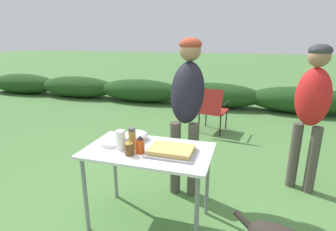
# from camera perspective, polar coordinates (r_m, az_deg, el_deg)

# --- Properties ---
(ground_plane) EXTENTS (60.00, 60.00, 0.00)m
(ground_plane) POSITION_cam_1_polar(r_m,az_deg,el_deg) (2.69, -3.95, -21.95)
(ground_plane) COLOR #4C7A3D
(shrub_hedge) EXTENTS (14.40, 0.90, 0.60)m
(shrub_hedge) POSITION_cam_1_polar(r_m,az_deg,el_deg) (6.72, 9.96, 4.44)
(shrub_hedge) COLOR #1E4219
(shrub_hedge) RESTS_ON ground
(folding_table) EXTENTS (1.10, 0.64, 0.74)m
(folding_table) POSITION_cam_1_polar(r_m,az_deg,el_deg) (2.33, -4.27, -9.08)
(folding_table) COLOR white
(folding_table) RESTS_ON ground
(food_tray) EXTENTS (0.41, 0.29, 0.06)m
(food_tray) POSITION_cam_1_polar(r_m,az_deg,el_deg) (2.20, 0.74, -7.73)
(food_tray) COLOR #9E9EA3
(food_tray) RESTS_ON folding_table
(plate_stack) EXTENTS (0.23, 0.23, 0.04)m
(plate_stack) POSITION_cam_1_polar(r_m,az_deg,el_deg) (2.45, -12.08, -5.70)
(plate_stack) COLOR white
(plate_stack) RESTS_ON folding_table
(mixing_bowl) EXTENTS (0.24, 0.24, 0.08)m
(mixing_bowl) POSITION_cam_1_polar(r_m,az_deg,el_deg) (2.51, -7.05, -4.31)
(mixing_bowl) COLOR silver
(mixing_bowl) RESTS_ON folding_table
(paper_cup_stack) EXTENTS (0.08, 0.08, 0.17)m
(paper_cup_stack) POSITION_cam_1_polar(r_m,az_deg,el_deg) (2.30, -10.27, -5.30)
(paper_cup_stack) COLOR white
(paper_cup_stack) RESTS_ON folding_table
(hot_sauce_bottle) EXTENTS (0.07, 0.07, 0.15)m
(hot_sauce_bottle) POSITION_cam_1_polar(r_m,az_deg,el_deg) (2.21, -6.07, -6.38)
(hot_sauce_bottle) COLOR #CC4214
(hot_sauce_bottle) RESTS_ON folding_table
(beer_bottle) EXTENTS (0.07, 0.07, 0.13)m
(beer_bottle) POSITION_cam_1_polar(r_m,az_deg,el_deg) (2.19, -8.44, -7.01)
(beer_bottle) COLOR brown
(beer_bottle) RESTS_ON folding_table
(spice_jar) EXTENTS (0.07, 0.07, 0.20)m
(spice_jar) POSITION_cam_1_polar(r_m,az_deg,el_deg) (2.29, -7.81, -5.06)
(spice_jar) COLOR #B2893D
(spice_jar) RESTS_ON folding_table
(standing_person_with_beanie) EXTENTS (0.38, 0.50, 1.68)m
(standing_person_with_beanie) POSITION_cam_1_polar(r_m,az_deg,el_deg) (2.78, 4.22, 3.80)
(standing_person_with_beanie) COLOR #4C473D
(standing_person_with_beanie) RESTS_ON ground
(standing_person_in_dark_puffer) EXTENTS (0.42, 0.38, 1.62)m
(standing_person_in_dark_puffer) POSITION_cam_1_polar(r_m,az_deg,el_deg) (3.14, 28.83, 2.27)
(standing_person_in_dark_puffer) COLOR #4C473D
(standing_person_in_dark_puffer) RESTS_ON ground
(camp_chair_green_behind_table) EXTENTS (0.56, 0.66, 0.83)m
(camp_chair_green_behind_table) POSITION_cam_1_polar(r_m,az_deg,el_deg) (4.77, 9.48, 1.65)
(camp_chair_green_behind_table) COLOR maroon
(camp_chair_green_behind_table) RESTS_ON ground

